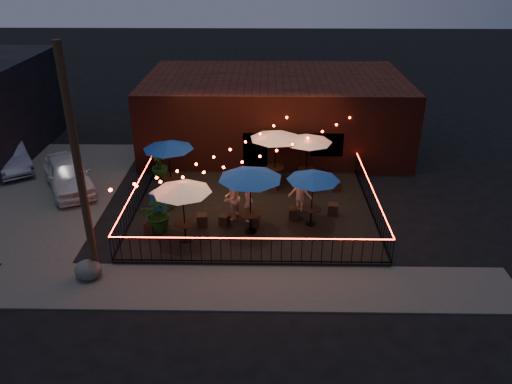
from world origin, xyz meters
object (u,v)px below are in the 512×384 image
cafe_table_1 (168,146)px  cooler (159,201)px  utility_pole (79,170)px  cafe_table_0 (182,188)px  cafe_table_2 (250,175)px  boulder (88,270)px  cafe_table_5 (308,139)px  cafe_table_3 (275,135)px  cafe_table_4 (313,177)px

cafe_table_1 → cooler: cafe_table_1 is taller
utility_pole → cafe_table_0: size_ratio=3.28×
cafe_table_2 → cooler: (-3.97, 1.75, -2.06)m
cafe_table_1 → cooler: (-0.25, -1.72, -1.86)m
cafe_table_0 → cafe_table_1: (-1.24, 4.15, 0.05)m
cafe_table_2 → boulder: bearing=-151.4°
cafe_table_2 → cafe_table_5: 5.12m
cafe_table_3 → cooler: 6.06m
cafe_table_4 → cafe_table_5: 3.83m
boulder → cafe_table_0: bearing=37.6°
utility_pole → cafe_table_1: 6.64m
cafe_table_4 → cooler: (-6.41, 1.12, -1.70)m
cafe_table_2 → cafe_table_3: 4.66m
cooler → boulder: (-1.53, -4.76, -0.21)m
cafe_table_0 → cafe_table_2: cafe_table_2 is taller
cafe_table_3 → boulder: (-6.53, -7.54, -2.19)m
cafe_table_1 → cafe_table_2: 5.09m
cafe_table_4 → utility_pole: bearing=-156.3°
cafe_table_2 → cafe_table_5: size_ratio=1.23×
cafe_table_0 → boulder: bearing=-142.4°
utility_pole → cafe_table_1: (1.60, 6.25, -1.57)m
cafe_table_3 → cafe_table_5: (1.48, -0.09, -0.14)m
cafe_table_1 → cafe_table_4: bearing=-24.8°
cafe_table_2 → cooler: 4.80m
cafe_table_2 → cooler: size_ratio=3.71×
cafe_table_2 → utility_pole: bearing=-152.4°
utility_pole → boulder: (-0.18, -0.23, -3.64)m
cafe_table_5 → boulder: bearing=-137.1°
cafe_table_1 → cafe_table_3: 4.87m
cafe_table_0 → cooler: bearing=121.4°
cafe_table_0 → cooler: cafe_table_0 is taller
cafe_table_5 → boulder: size_ratio=2.71×
cooler → cafe_table_3: bearing=52.8°
cafe_table_0 → boulder: size_ratio=2.66×
cooler → boulder: size_ratio=0.90×
cafe_table_5 → cooler: bearing=-157.4°
cafe_table_0 → cafe_table_3: bearing=56.1°
utility_pole → cooler: bearing=73.4°
utility_pole → boulder: bearing=-128.8°
boulder → cafe_table_1: bearing=74.6°
cafe_table_5 → cafe_table_4: bearing=-91.1°
cafe_table_0 → cafe_table_1: size_ratio=0.98×
utility_pole → cooler: 5.84m
cafe_table_1 → cafe_table_5: size_ratio=1.00×
cafe_table_0 → boulder: (-3.02, -2.32, -2.02)m
cooler → cafe_table_5: bearing=46.3°
cafe_table_2 → boulder: cafe_table_2 is taller
cafe_table_5 → cooler: cafe_table_5 is taller
cafe_table_0 → cafe_table_2: size_ratio=0.80×
cafe_table_1 → boulder: size_ratio=2.72×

